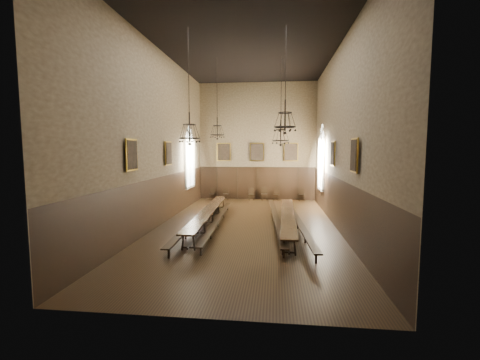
% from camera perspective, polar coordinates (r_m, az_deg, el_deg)
% --- Properties ---
extents(floor, '(9.00, 18.00, 0.02)m').
position_cam_1_polar(floor, '(16.52, 1.17, -8.29)').
color(floor, black).
rests_on(floor, ground).
extents(ceiling, '(9.00, 18.00, 0.02)m').
position_cam_1_polar(ceiling, '(16.82, 1.24, 23.09)').
color(ceiling, black).
rests_on(ceiling, ground).
extents(wall_back, '(9.00, 0.02, 9.00)m').
position_cam_1_polar(wall_back, '(25.04, 3.05, 6.83)').
color(wall_back, '#826F50').
rests_on(wall_back, ground).
extents(wall_front, '(9.00, 0.02, 9.00)m').
position_cam_1_polar(wall_front, '(7.13, -5.35, 10.01)').
color(wall_front, '#826F50').
rests_on(wall_front, ground).
extents(wall_left, '(0.02, 18.00, 9.00)m').
position_cam_1_polar(wall_left, '(17.06, -14.19, 7.26)').
color(wall_left, '#826F50').
rests_on(wall_left, ground).
extents(wall_right, '(0.02, 18.00, 9.00)m').
position_cam_1_polar(wall_right, '(16.28, 17.35, 7.27)').
color(wall_right, '#826F50').
rests_on(wall_right, ground).
extents(wainscot_panelling, '(9.00, 18.00, 2.50)m').
position_cam_1_polar(wainscot_panelling, '(16.27, 1.18, -3.97)').
color(wainscot_panelling, black).
rests_on(wainscot_panelling, floor).
extents(table_left, '(0.96, 9.71, 0.76)m').
position_cam_1_polar(table_left, '(16.98, -5.64, -6.59)').
color(table_left, black).
rests_on(table_left, floor).
extents(table_right, '(0.90, 9.28, 0.72)m').
position_cam_1_polar(table_right, '(16.30, 8.50, -7.20)').
color(table_right, black).
rests_on(table_right, floor).
extents(bench_left_outer, '(0.64, 10.78, 0.49)m').
position_cam_1_polar(bench_left_outer, '(16.74, -7.53, -7.03)').
color(bench_left_outer, black).
rests_on(bench_left_outer, floor).
extents(bench_left_inner, '(0.62, 9.55, 0.43)m').
position_cam_1_polar(bench_left_inner, '(16.39, -3.94, -7.39)').
color(bench_left_inner, black).
rests_on(bench_left_inner, floor).
extents(bench_right_inner, '(0.89, 10.35, 0.47)m').
position_cam_1_polar(bench_right_inner, '(16.54, 6.44, -7.21)').
color(bench_right_inner, black).
rests_on(bench_right_inner, floor).
extents(bench_right_outer, '(0.96, 10.48, 0.47)m').
position_cam_1_polar(bench_right_outer, '(16.22, 10.23, -7.51)').
color(bench_right_outer, black).
rests_on(bench_right_outer, floor).
extents(chair_0, '(0.45, 0.45, 0.87)m').
position_cam_1_polar(chair_0, '(25.24, -4.99, -2.84)').
color(chair_0, black).
rests_on(chair_0, floor).
extents(chair_1, '(0.43, 0.43, 0.92)m').
position_cam_1_polar(chair_1, '(25.02, -2.58, -2.87)').
color(chair_1, black).
rests_on(chair_1, floor).
extents(chair_3, '(0.49, 0.49, 0.93)m').
position_cam_1_polar(chair_3, '(24.79, 2.04, -2.94)').
color(chair_3, black).
rests_on(chair_3, floor).
extents(chair_4, '(0.50, 0.50, 1.02)m').
position_cam_1_polar(chair_4, '(24.73, 4.37, -2.91)').
color(chair_4, black).
rests_on(chair_4, floor).
extents(chair_5, '(0.49, 0.49, 0.91)m').
position_cam_1_polar(chair_5, '(24.74, 6.49, -3.01)').
color(chair_5, black).
rests_on(chair_5, floor).
extents(chair_7, '(0.48, 0.48, 0.97)m').
position_cam_1_polar(chair_7, '(24.91, 10.87, -2.97)').
color(chair_7, black).
rests_on(chair_7, floor).
extents(chandelier_back_left, '(0.80, 0.80, 4.41)m').
position_cam_1_polar(chandelier_back_left, '(18.44, -4.06, 8.96)').
color(chandelier_back_left, black).
rests_on(chandelier_back_left, ceiling).
extents(chandelier_back_right, '(0.93, 0.93, 4.76)m').
position_cam_1_polar(chandelier_back_right, '(18.18, 7.24, 7.88)').
color(chandelier_back_right, black).
rests_on(chandelier_back_right, ceiling).
extents(chandelier_front_left, '(0.91, 0.91, 4.77)m').
position_cam_1_polar(chandelier_front_left, '(14.08, -8.96, 8.54)').
color(chandelier_front_left, black).
rests_on(chandelier_front_left, ceiling).
extents(chandelier_front_right, '(0.92, 0.92, 4.30)m').
position_cam_1_polar(chandelier_front_right, '(13.84, 8.00, 10.43)').
color(chandelier_front_right, black).
rests_on(chandelier_front_right, ceiling).
extents(portrait_back_0, '(1.10, 0.12, 1.40)m').
position_cam_1_polar(portrait_back_0, '(25.18, -2.91, 5.00)').
color(portrait_back_0, '#A37E27').
rests_on(portrait_back_0, wall_back).
extents(portrait_back_1, '(1.10, 0.12, 1.40)m').
position_cam_1_polar(portrait_back_1, '(24.90, 3.03, 4.99)').
color(portrait_back_1, '#A37E27').
rests_on(portrait_back_1, wall_back).
extents(portrait_back_2, '(1.10, 0.12, 1.40)m').
position_cam_1_polar(portrait_back_2, '(24.89, 9.04, 4.93)').
color(portrait_back_2, '#A37E27').
rests_on(portrait_back_2, wall_back).
extents(portrait_left_0, '(0.12, 1.00, 1.30)m').
position_cam_1_polar(portrait_left_0, '(17.95, -12.62, 4.65)').
color(portrait_left_0, '#A37E27').
rests_on(portrait_left_0, wall_left).
extents(portrait_left_1, '(0.12, 1.00, 1.30)m').
position_cam_1_polar(portrait_left_1, '(13.77, -18.71, 4.25)').
color(portrait_left_1, '#A37E27').
rests_on(portrait_left_1, wall_left).
extents(portrait_right_0, '(0.12, 1.00, 1.30)m').
position_cam_1_polar(portrait_right_0, '(17.23, 16.22, 4.53)').
color(portrait_right_0, '#A37E27').
rests_on(portrait_right_0, wall_right).
extents(portrait_right_1, '(0.12, 1.00, 1.30)m').
position_cam_1_polar(portrait_right_1, '(12.82, 19.66, 4.15)').
color(portrait_right_1, '#A37E27').
rests_on(portrait_right_1, wall_right).
extents(window_right, '(0.20, 2.20, 4.60)m').
position_cam_1_polar(window_right, '(21.69, 14.29, 3.95)').
color(window_right, white).
rests_on(window_right, wall_right).
extents(window_left, '(0.20, 2.20, 4.60)m').
position_cam_1_polar(window_left, '(22.27, -8.97, 4.09)').
color(window_left, white).
rests_on(window_left, wall_left).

